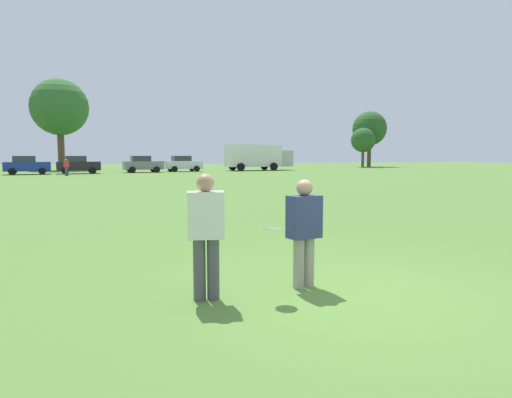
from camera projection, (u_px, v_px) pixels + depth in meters
ground_plane at (356, 293)px, 6.24m from camera, size 191.66×191.66×0.00m
player_thrower at (206, 230)px, 5.88m from camera, size 0.51×0.37×1.64m
player_defender at (304, 228)px, 6.45m from camera, size 0.50×0.34×1.54m
frisbee at (272, 229)px, 5.96m from camera, size 0.27×0.27×0.08m
traffic_cone at (299, 213)px, 13.06m from camera, size 0.32×0.32×0.48m
parked_car_mid_left at (27, 165)px, 44.80m from camera, size 4.28×2.38×1.82m
parked_car_center at (78, 165)px, 46.73m from camera, size 4.28×2.38×1.82m
parked_car_mid_right at (143, 164)px, 50.11m from camera, size 4.28×2.38×1.82m
parked_car_near_right at (183, 164)px, 53.03m from camera, size 4.28×2.38×1.82m
box_truck at (258, 156)px, 57.06m from camera, size 8.61×3.28×3.18m
bystander_field_marshal at (66, 166)px, 42.33m from camera, size 0.49×0.43×1.55m
tree_east_oak at (59, 107)px, 56.94m from camera, size 7.00×7.00×11.37m
tree_far_east_pine at (363, 140)px, 71.01m from camera, size 3.77×3.77×6.13m
tree_far_west_pine at (370, 129)px, 74.61m from camera, size 5.55×5.55×9.02m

